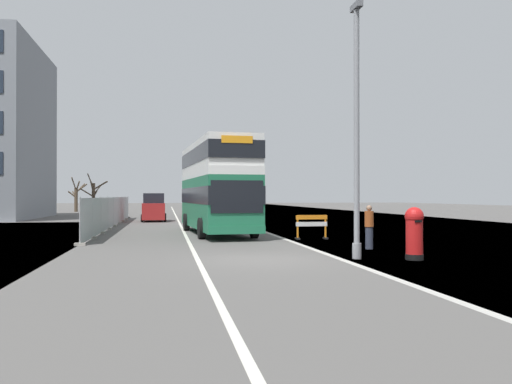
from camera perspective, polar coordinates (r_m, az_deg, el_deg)
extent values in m
cube|color=#565451|center=(16.78, 0.18, -7.50)|extent=(140.00, 280.00, 0.10)
cube|color=#B2AFA8|center=(17.41, 8.81, -7.09)|extent=(0.24, 196.00, 0.01)
cube|color=silver|center=(16.56, -6.26, -7.43)|extent=(0.16, 168.00, 0.01)
cube|color=#1E6B47|center=(28.24, -4.29, -1.16)|extent=(3.33, 10.72, 2.61)
cube|color=silver|center=(28.26, -4.29, 1.89)|extent=(3.33, 10.72, 0.40)
cube|color=silver|center=(28.31, -4.29, 3.77)|extent=(3.30, 10.62, 1.46)
cube|color=black|center=(28.24, -4.29, -0.37)|extent=(3.37, 10.83, 0.84)
cube|color=black|center=(28.31, -4.29, 3.77)|extent=(3.35, 10.78, 0.80)
cube|color=black|center=(23.03, -2.05, -0.52)|extent=(2.33, 0.24, 1.44)
cube|color=orange|center=(23.16, -2.05, 5.70)|extent=(1.39, 0.17, 0.32)
cube|color=#1E6B47|center=(28.28, -4.29, -3.45)|extent=(3.37, 10.83, 0.36)
cylinder|color=black|center=(24.85, -5.90, -3.93)|extent=(0.38, 1.02, 1.00)
cylinder|color=black|center=(25.34, -0.20, -3.87)|extent=(0.38, 1.02, 1.00)
cylinder|color=black|center=(30.97, -7.52, -3.24)|extent=(0.38, 1.02, 1.00)
cylinder|color=black|center=(31.36, -2.91, -3.21)|extent=(0.38, 1.02, 1.00)
cylinder|color=gray|center=(17.34, 10.81, 6.15)|extent=(0.18, 0.18, 8.00)
cube|color=slate|center=(18.27, 10.79, 19.09)|extent=(0.20, 0.70, 0.20)
cylinder|color=gray|center=(17.31, 10.83, -6.28)|extent=(0.29, 0.29, 0.50)
cylinder|color=black|center=(17.50, 16.73, -6.73)|extent=(0.57, 0.57, 0.18)
cylinder|color=red|center=(17.44, 16.72, -4.49)|extent=(0.53, 0.53, 1.19)
sphere|color=red|center=(17.40, 16.72, -2.53)|extent=(0.59, 0.59, 0.59)
cube|color=black|center=(17.17, 17.13, -3.03)|extent=(0.22, 0.03, 0.07)
cube|color=orange|center=(24.77, 6.02, -2.73)|extent=(1.50, 0.12, 0.20)
cube|color=white|center=(24.79, 6.02, -3.47)|extent=(1.50, 0.12, 0.20)
cube|color=orange|center=(24.61, 4.51, -3.94)|extent=(0.07, 0.07, 1.03)
cube|color=black|center=(24.64, 4.51, -5.03)|extent=(0.15, 0.44, 0.08)
cube|color=orange|center=(25.00, 7.50, -3.88)|extent=(0.07, 0.07, 1.03)
cube|color=black|center=(25.04, 7.51, -4.96)|extent=(0.15, 0.44, 0.08)
cube|color=#A8AAAD|center=(24.20, -17.86, -2.84)|extent=(0.04, 3.26, 1.88)
cube|color=#A8AAAD|center=(27.57, -16.85, -2.55)|extent=(0.04, 3.26, 1.88)
cube|color=#A8AAAD|center=(30.95, -16.07, -2.32)|extent=(0.04, 3.26, 1.88)
cube|color=#A8AAAD|center=(34.33, -15.43, -2.14)|extent=(0.04, 3.26, 1.88)
cube|color=#A8AAAD|center=(37.71, -14.92, -1.99)|extent=(0.04, 3.26, 1.88)
cube|color=#A8AAAD|center=(41.09, -14.48, -1.86)|extent=(0.04, 3.26, 1.88)
cube|color=#A8AAAD|center=(44.48, -14.12, -1.75)|extent=(0.04, 3.26, 1.88)
cube|color=#A8AAAD|center=(47.87, -13.80, -1.66)|extent=(0.04, 3.26, 1.88)
cylinder|color=#939699|center=(22.53, -18.47, -3.02)|extent=(0.06, 0.06, 1.98)
cube|color=gray|center=(22.59, -18.48, -5.38)|extent=(0.44, 0.20, 0.12)
cylinder|color=#939699|center=(25.89, -17.32, -2.69)|extent=(0.06, 0.06, 1.98)
cube|color=gray|center=(25.94, -17.33, -4.74)|extent=(0.44, 0.20, 0.12)
cylinder|color=#939699|center=(29.26, -16.44, -2.43)|extent=(0.06, 0.06, 1.98)
cube|color=gray|center=(29.31, -16.44, -4.25)|extent=(0.44, 0.20, 0.12)
cylinder|color=#939699|center=(32.64, -15.73, -2.22)|extent=(0.06, 0.06, 1.98)
cube|color=gray|center=(32.68, -15.74, -3.85)|extent=(0.44, 0.20, 0.12)
cylinder|color=#939699|center=(36.02, -15.16, -2.06)|extent=(0.06, 0.06, 1.98)
cube|color=gray|center=(36.06, -15.17, -3.53)|extent=(0.44, 0.20, 0.12)
cylinder|color=#939699|center=(39.40, -14.69, -1.92)|extent=(0.06, 0.06, 1.98)
cube|color=gray|center=(39.44, -14.69, -3.27)|extent=(0.44, 0.20, 0.12)
cylinder|color=#939699|center=(42.79, -14.29, -1.80)|extent=(0.06, 0.06, 1.98)
cube|color=gray|center=(42.82, -14.29, -3.05)|extent=(0.44, 0.20, 0.12)
cylinder|color=#939699|center=(46.18, -13.95, -1.70)|extent=(0.06, 0.06, 1.98)
cube|color=gray|center=(46.21, -13.96, -2.86)|extent=(0.44, 0.20, 0.12)
cylinder|color=#939699|center=(49.57, -13.66, -1.62)|extent=(0.06, 0.06, 1.98)
cube|color=gray|center=(49.60, -13.66, -2.69)|extent=(0.44, 0.20, 0.12)
cube|color=maroon|center=(42.80, -10.96, -2.04)|extent=(1.73, 3.90, 1.27)
cube|color=black|center=(42.78, -10.96, -0.66)|extent=(1.60, 2.15, 0.78)
cylinder|color=black|center=(44.02, -9.79, -2.67)|extent=(0.20, 0.60, 0.60)
cylinder|color=black|center=(44.05, -12.05, -2.66)|extent=(0.20, 0.60, 0.60)
cylinder|color=black|center=(41.60, -9.80, -2.80)|extent=(0.20, 0.60, 0.60)
cylinder|color=black|center=(41.64, -12.19, -2.79)|extent=(0.20, 0.60, 0.60)
cube|color=gray|center=(51.43, -6.50, -1.85)|extent=(1.77, 4.50, 1.13)
cube|color=black|center=(51.41, -6.50, -0.82)|extent=(1.63, 2.47, 0.72)
cylinder|color=black|center=(52.89, -5.62, -2.30)|extent=(0.20, 0.60, 0.60)
cylinder|color=black|center=(52.79, -7.54, -2.30)|extent=(0.20, 0.60, 0.60)
cylinder|color=black|center=(50.11, -5.40, -2.40)|extent=(0.20, 0.60, 0.60)
cylinder|color=black|center=(50.01, -7.42, -2.41)|extent=(0.20, 0.60, 0.60)
cube|color=silver|center=(58.35, -6.35, -1.70)|extent=(1.87, 4.10, 1.12)
cube|color=black|center=(58.33, -6.35, -0.77)|extent=(1.72, 2.26, 0.76)
cylinder|color=black|center=(59.69, -5.52, -2.09)|extent=(0.20, 0.60, 0.60)
cylinder|color=black|center=(59.58, -7.32, -2.09)|extent=(0.20, 0.60, 0.60)
cylinder|color=black|center=(57.15, -5.34, -2.16)|extent=(0.20, 0.60, 0.60)
cylinder|color=black|center=(57.04, -7.21, -2.16)|extent=(0.20, 0.60, 0.60)
cylinder|color=#4C3D2D|center=(61.68, -17.15, -0.69)|extent=(0.37, 0.37, 3.46)
cylinder|color=#4C3D2D|center=(61.77, -16.44, 0.69)|extent=(1.60, 0.53, 1.07)
cylinder|color=#4C3D2D|center=(62.12, -16.75, 0.24)|extent=(0.86, 1.11, 1.20)
cylinder|color=#4C3D2D|center=(62.36, -17.27, 0.50)|extent=(0.66, 1.47, 1.39)
cylinder|color=#4C3D2D|center=(61.59, -17.80, -0.06)|extent=(1.49, 0.54, 1.01)
cylinder|color=#4C3D2D|center=(61.22, -17.43, 1.13)|extent=(0.62, 1.18, 1.68)
cylinder|color=#4C3D2D|center=(61.21, -16.97, -0.20)|extent=(0.65, 1.03, 0.80)
cylinder|color=#4C3D2D|center=(71.48, -18.86, -0.80)|extent=(0.43, 0.43, 3.10)
cylinder|color=#4C3D2D|center=(71.42, -18.33, 0.41)|extent=(1.44, 0.26, 1.17)
cylinder|color=#4C3D2D|center=(72.03, -18.43, 0.41)|extent=(1.05, 1.40, 1.24)
cylinder|color=#4C3D2D|center=(72.01, -19.03, -0.25)|extent=(0.79, 1.16, 0.89)
cylinder|color=#4C3D2D|center=(71.42, -19.24, -0.25)|extent=(1.08, 0.46, 0.93)
cylinder|color=#4C3D2D|center=(71.04, -19.07, 0.85)|extent=(0.56, 1.14, 1.67)
cylinder|color=#4C3D2D|center=(71.11, -18.70, 0.58)|extent=(0.74, 0.91, 1.34)
cylinder|color=#2D3342|center=(20.55, 12.12, -4.87)|extent=(0.29, 0.29, 0.85)
cylinder|color=#99471E|center=(20.50, 12.12, -2.86)|extent=(0.34, 0.34, 0.60)
sphere|color=#937056|center=(20.49, 12.11, -1.71)|extent=(0.22, 0.22, 0.22)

